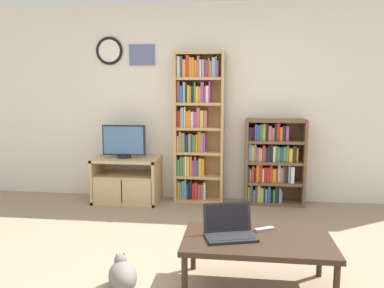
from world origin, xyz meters
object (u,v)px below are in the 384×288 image
(bookshelf_tall, at_px, (196,126))
(remote_near_laptop, at_px, (264,229))
(tv_stand, at_px, (127,180))
(bookshelf_short, at_px, (272,162))
(television, at_px, (124,142))
(coffee_table, at_px, (257,244))
(laptop, at_px, (229,229))
(cat, at_px, (123,275))

(bookshelf_tall, relative_size, remote_near_laptop, 12.12)
(tv_stand, bearing_deg, bookshelf_short, 4.44)
(television, xyz_separation_m, coffee_table, (1.64, -2.05, -0.45))
(tv_stand, distance_m, laptop, 2.46)
(laptop, xyz_separation_m, cat, (-0.79, -0.14, -0.35))
(laptop, xyz_separation_m, remote_near_laptop, (0.27, 0.15, -0.05))
(cat, bearing_deg, bookshelf_short, 33.82)
(television, height_order, bookshelf_tall, bookshelf_tall)
(tv_stand, xyz_separation_m, coffee_table, (1.61, -2.04, 0.06))
(television, distance_m, laptop, 2.50)
(tv_stand, distance_m, bookshelf_tall, 1.17)
(bookshelf_tall, height_order, cat, bookshelf_tall)
(tv_stand, bearing_deg, remote_near_laptop, -48.10)
(tv_stand, distance_m, remote_near_laptop, 2.51)
(bookshelf_tall, xyz_separation_m, bookshelf_short, (0.99, -0.01, -0.45))
(bookshelf_short, bearing_deg, bookshelf_tall, 179.33)
(tv_stand, height_order, bookshelf_tall, bookshelf_tall)
(bookshelf_tall, relative_size, laptop, 4.61)
(coffee_table, bearing_deg, tv_stand, 128.29)
(cat, bearing_deg, television, 79.43)
(coffee_table, relative_size, cat, 2.21)
(bookshelf_tall, xyz_separation_m, laptop, (0.49, -2.17, -0.55))
(television, xyz_separation_m, laptop, (1.43, -2.03, -0.35))
(bookshelf_tall, distance_m, bookshelf_short, 1.08)
(bookshelf_tall, bearing_deg, coffee_table, -72.41)
(television, bearing_deg, coffee_table, -51.38)
(remote_near_laptop, bearing_deg, laptop, 90.36)
(cat, bearing_deg, tv_stand, 78.82)
(bookshelf_tall, bearing_deg, laptop, -77.33)
(television, relative_size, remote_near_laptop, 3.52)
(bookshelf_tall, relative_size, cat, 3.94)
(remote_near_laptop, bearing_deg, tv_stand, 13.48)
(bookshelf_tall, height_order, coffee_table, bookshelf_tall)
(tv_stand, bearing_deg, laptop, -55.16)
(bookshelf_tall, bearing_deg, television, -171.10)
(laptop, bearing_deg, remote_near_laptop, 12.47)
(tv_stand, xyz_separation_m, television, (-0.03, 0.01, 0.51))
(bookshelf_short, bearing_deg, remote_near_laptop, -96.39)
(tv_stand, relative_size, remote_near_laptop, 5.26)
(television, xyz_separation_m, bookshelf_tall, (0.94, 0.15, 0.20))
(bookshelf_tall, bearing_deg, remote_near_laptop, -69.42)
(bookshelf_short, relative_size, coffee_table, 1.01)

